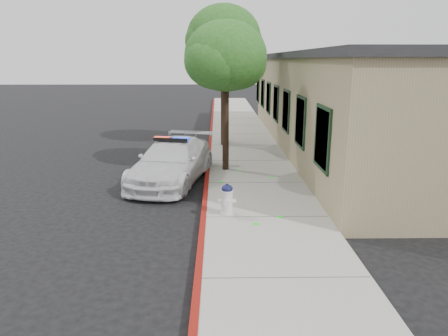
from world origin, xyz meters
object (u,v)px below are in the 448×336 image
fire_hydrant (227,199)px  street_tree_far (224,59)px  street_tree_near (226,59)px  street_tree_mid (224,40)px  clapboard_building (357,101)px  police_car (172,161)px

fire_hydrant → street_tree_far: bearing=96.5°
street_tree_near → street_tree_mid: (0.01, 4.48, 0.82)m
clapboard_building → street_tree_mid: size_ratio=3.41×
clapboard_building → fire_hydrant: size_ratio=26.04×
police_car → street_tree_far: street_tree_far is taller
clapboard_building → police_car: size_ratio=4.12×
fire_hydrant → street_tree_near: bearing=96.3°
street_tree_near → street_tree_mid: 4.56m
street_tree_mid → street_tree_far: (0.02, 0.51, -0.78)m
street_tree_mid → street_tree_far: bearing=87.7°
fire_hydrant → street_tree_mid: street_tree_mid is taller
police_car → fire_hydrant: bearing=-50.8°
street_tree_far → street_tree_mid: bearing=-92.3°
clapboard_building → fire_hydrant: clapboard_building is taller
street_tree_near → clapboard_building: bearing=35.7°
police_car → clapboard_building: bearing=47.1°
police_car → street_tree_near: bearing=43.0°
fire_hydrant → street_tree_near: street_tree_near is taller
clapboard_building → street_tree_far: 6.28m
police_car → street_tree_near: (1.79, 1.05, 3.26)m
clapboard_building → police_car: (-7.77, -5.36, -1.43)m
fire_hydrant → street_tree_near: size_ratio=0.16×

